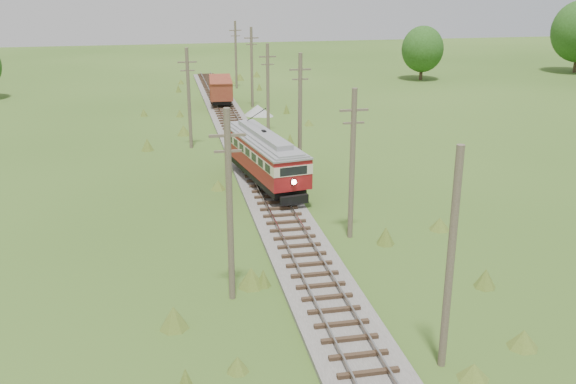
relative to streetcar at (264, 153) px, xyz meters
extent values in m
cube|color=#605B54|center=(0.00, 5.89, -2.34)|extent=(3.60, 96.00, 0.25)
cube|color=#726659|center=(-0.72, 5.89, -1.98)|extent=(0.08, 96.00, 0.17)
cube|color=#726659|center=(0.72, 5.89, -1.98)|extent=(0.08, 96.00, 0.17)
cube|color=#2D2116|center=(0.00, 5.89, -2.14)|extent=(2.40, 96.00, 0.16)
cube|color=black|center=(0.00, 0.00, -1.49)|extent=(3.91, 10.48, 0.42)
cube|color=maroon|center=(0.00, 0.00, -0.56)|extent=(4.45, 11.42, 1.02)
cube|color=beige|center=(0.00, 0.00, 0.27)|extent=(4.48, 11.48, 0.65)
cube|color=black|center=(0.00, 0.00, 0.27)|extent=(4.42, 10.99, 0.51)
cube|color=maroon|center=(0.00, 0.00, 0.74)|extent=(4.45, 11.42, 0.28)
cube|color=gray|center=(0.00, 0.00, 1.04)|extent=(4.52, 11.54, 0.35)
cube|color=gray|center=(0.00, 0.00, 1.36)|extent=(2.57, 8.43, 0.37)
sphere|color=#FFF2BF|center=(0.95, -5.57, -0.42)|extent=(0.33, 0.33, 0.33)
cylinder|color=black|center=(-0.28, 1.65, 2.41)|extent=(0.79, 4.27, 1.79)
cylinder|color=black|center=(0.03, -4.27, -1.54)|extent=(0.24, 0.75, 0.74)
cylinder|color=black|center=(1.40, -4.04, -1.54)|extent=(0.24, 0.75, 0.74)
cylinder|color=black|center=(-1.40, 4.04, -1.54)|extent=(0.24, 0.75, 0.74)
cylinder|color=black|center=(-0.03, 4.27, -1.54)|extent=(0.24, 0.75, 0.74)
cube|color=black|center=(0.00, 30.60, -1.58)|extent=(2.42, 6.84, 0.47)
cube|color=maroon|center=(0.00, 30.60, -0.41)|extent=(2.96, 7.62, 1.87)
cube|color=maroon|center=(0.00, 30.60, 0.57)|extent=(3.02, 7.78, 0.11)
cylinder|color=black|center=(-0.86, 28.42, -1.53)|extent=(0.17, 0.75, 0.75)
cylinder|color=black|center=(0.54, 28.32, -1.53)|extent=(0.17, 0.75, 0.75)
cylinder|color=black|center=(-0.54, 32.89, -1.53)|extent=(0.17, 0.75, 0.75)
cylinder|color=black|center=(0.86, 32.79, -1.53)|extent=(0.17, 0.75, 0.75)
cone|color=gray|center=(3.32, 24.51, -1.92)|extent=(2.91, 2.91, 1.09)
cone|color=gray|center=(4.05, 23.60, -2.15)|extent=(1.64, 1.64, 0.64)
cylinder|color=brown|center=(3.10, -23.11, 1.93)|extent=(0.30, 0.30, 8.80)
cylinder|color=brown|center=(3.30, -10.11, 1.83)|extent=(0.30, 0.30, 8.60)
cube|color=brown|center=(3.30, -10.11, 4.93)|extent=(1.60, 0.12, 0.12)
cube|color=brown|center=(3.30, -10.11, 4.23)|extent=(1.20, 0.10, 0.10)
cylinder|color=brown|center=(3.20, 2.89, 2.03)|extent=(0.30, 0.30, 9.00)
cube|color=brown|center=(3.20, 2.89, 5.33)|extent=(1.60, 0.12, 0.12)
cube|color=brown|center=(3.20, 2.89, 4.63)|extent=(1.20, 0.10, 0.10)
cylinder|color=brown|center=(3.00, 15.89, 1.73)|extent=(0.30, 0.30, 8.40)
cube|color=brown|center=(3.00, 15.89, 4.73)|extent=(1.60, 0.12, 0.12)
cube|color=brown|center=(3.00, 15.89, 4.03)|extent=(1.20, 0.10, 0.10)
cylinder|color=brown|center=(3.40, 28.89, 1.98)|extent=(0.30, 0.30, 8.90)
cube|color=brown|center=(3.40, 28.89, 5.23)|extent=(1.60, 0.12, 0.12)
cube|color=brown|center=(3.40, 28.89, 4.53)|extent=(1.20, 0.10, 0.10)
cylinder|color=brown|center=(3.20, 41.89, 1.88)|extent=(0.30, 0.30, 8.70)
cube|color=brown|center=(3.20, 41.89, 5.03)|extent=(1.60, 0.12, 0.12)
cube|color=brown|center=(3.20, 41.89, 4.33)|extent=(1.20, 0.10, 0.10)
cylinder|color=brown|center=(-4.20, -16.11, 2.03)|extent=(0.30, 0.30, 9.00)
cube|color=brown|center=(-4.20, -16.11, 5.33)|extent=(1.60, 0.12, 0.12)
cube|color=brown|center=(-4.20, -16.11, 4.63)|extent=(1.20, 0.10, 0.10)
cylinder|color=brown|center=(-4.50, 11.89, 1.83)|extent=(0.30, 0.30, 8.60)
cube|color=brown|center=(-4.50, 11.89, 4.93)|extent=(1.60, 0.12, 0.12)
cube|color=brown|center=(-4.50, 11.89, 4.23)|extent=(1.20, 0.10, 0.10)
cylinder|color=#38281C|center=(56.00, 45.89, -0.67)|extent=(0.50, 0.50, 3.60)
cylinder|color=#38281C|center=(30.00, 43.89, -1.21)|extent=(0.50, 0.50, 2.52)
ellipsoid|color=#204314|center=(30.00, 43.89, 1.87)|extent=(5.88, 5.88, 6.47)
camera|label=1|loc=(-6.95, -42.85, 11.87)|focal=40.00mm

